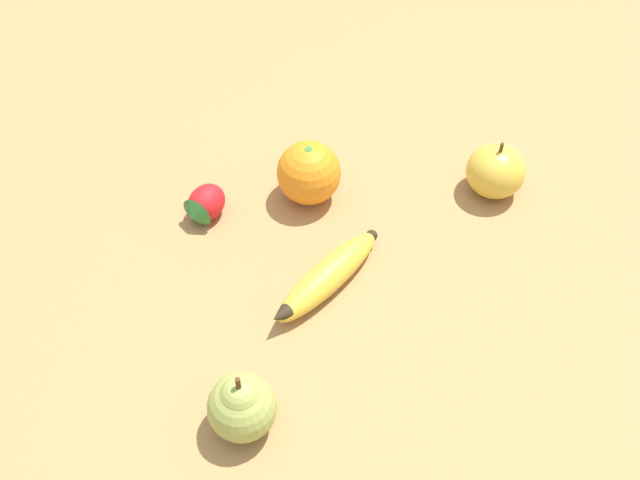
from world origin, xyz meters
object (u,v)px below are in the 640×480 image
Objects in this scene: pear at (242,405)px; strawberry at (204,205)px; orange at (309,173)px; apple at (496,171)px; banana at (326,277)px.

strawberry is at bearing -92.48° from pear.
orange reaches higher than strawberry.
pear is at bearing 43.10° from strawberry.
apple is (-0.22, 0.05, -0.01)m from orange.
pear is at bearing 32.18° from apple.
strawberry is (-0.01, -0.28, -0.02)m from pear.
orange is at bearing 135.69° from strawberry.
strawberry is (0.11, -0.14, 0.00)m from banana.
apple is at bearing 127.14° from strawberry.
orange is at bearing -116.73° from pear.
banana is 0.19m from pear.
orange is (-0.02, -0.14, 0.02)m from banana.
banana is 2.02× the size of orange.
strawberry is at bearing -8.45° from apple.
orange is 0.32m from pear.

